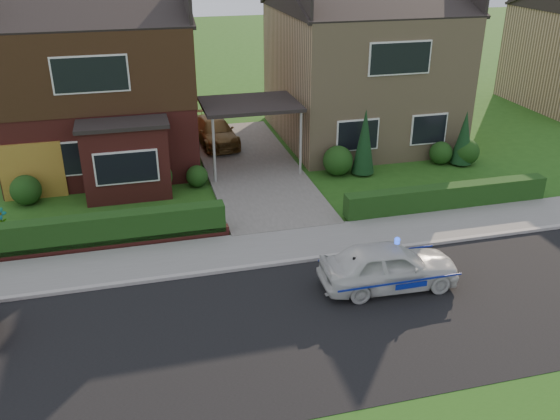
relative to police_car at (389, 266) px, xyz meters
name	(u,v)px	position (x,y,z in m)	size (l,w,h in m)	color
ground	(342,321)	(-1.74, -1.20, -0.64)	(120.00, 120.00, 0.00)	#214F15
road	(342,321)	(-1.74, -1.20, -0.64)	(60.00, 6.00, 0.02)	black
kerb	(307,260)	(-1.74, 1.85, -0.58)	(60.00, 0.16, 0.12)	#9E9993
sidewalk	(297,244)	(-1.74, 2.90, -0.59)	(60.00, 2.00, 0.10)	slate
driveway	(251,167)	(-1.74, 9.80, -0.58)	(3.80, 12.00, 0.12)	#666059
house_left	(96,69)	(-7.52, 12.70, 3.17)	(7.50, 9.53, 7.25)	maroon
house_right	(361,58)	(4.06, 12.79, 3.02)	(7.50, 8.06, 7.25)	tan
carport_link	(250,105)	(-1.74, 9.75, 2.01)	(3.80, 3.00, 2.77)	black
garage_door	(32,171)	(-9.99, 8.76, 0.41)	(2.20, 0.10, 2.10)	brown
dwarf_wall	(105,244)	(-7.54, 4.10, -0.46)	(7.70, 0.25, 0.36)	maroon
hedge_left	(105,247)	(-7.54, 4.25, -0.64)	(7.50, 0.55, 0.90)	#113611
hedge_right	(445,209)	(4.06, 4.15, -0.64)	(7.50, 0.55, 0.80)	#113611
shrub_left_far	(26,190)	(-10.24, 8.30, -0.10)	(1.08, 1.08, 1.08)	#113611
shrub_left_mid	(154,177)	(-5.74, 8.10, 0.02)	(1.32, 1.32, 1.32)	#113611
shrub_left_near	(197,176)	(-4.14, 8.40, -0.22)	(0.84, 0.84, 0.84)	#113611
shrub_right_near	(338,161)	(1.46, 8.20, -0.04)	(1.20, 1.20, 1.20)	#113611
shrub_right_mid	(441,153)	(6.06, 8.30, -0.16)	(0.96, 0.96, 0.96)	#113611
shrub_right_far	(466,152)	(7.06, 8.00, -0.10)	(1.08, 1.08, 1.08)	#113611
conifer_a	(364,143)	(2.46, 8.00, 0.66)	(0.90, 0.90, 2.60)	black
conifer_b	(464,139)	(6.86, 8.00, 0.46)	(0.90, 0.90, 2.20)	black
police_car	(389,266)	(0.00, 0.00, 0.00)	(3.47, 3.84, 1.45)	silver
driveway_car	(215,131)	(-2.74, 12.98, 0.04)	(1.59, 3.90, 1.13)	brown
potted_plant_a	(2,221)	(-10.74, 6.13, -0.23)	(0.43, 0.29, 0.82)	gray
potted_plant_b	(132,189)	(-6.57, 7.80, -0.25)	(0.43, 0.35, 0.78)	gray
potted_plant_c	(173,220)	(-5.38, 4.80, -0.22)	(0.48, 0.48, 0.85)	gray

